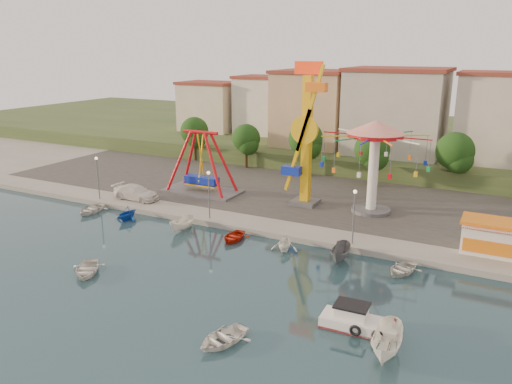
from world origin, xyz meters
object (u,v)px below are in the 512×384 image
Objects in this scene: skiff at (388,343)px; van at (136,192)px; kamikaze_tower at (307,138)px; wave_swinger at (375,146)px; cabin_motorboat at (358,322)px; pirate_ship_ride at (201,163)px; rowboat_a at (87,269)px.

van is (-34.85, 17.70, 0.58)m from skiff.
van is (-19.37, -7.33, -7.12)m from kamikaze_tower.
wave_swinger is 25.63m from cabin_motorboat.
pirate_ship_ride is at bearing -174.74° from wave_swinger.
kamikaze_tower reaches higher than wave_swinger.
pirate_ship_ride is at bearing 137.20° from skiff.
pirate_ship_ride is 0.61× the size of kamikaze_tower.
cabin_motorboat is at bearing -29.37° from rowboat_a.
rowboat_a is 19.96m from van.
van is (-9.46, 17.55, 1.07)m from rowboat_a.
van reaches higher than rowboat_a.
pirate_ship_ride is 21.88m from wave_swinger.
rowboat_a is at bearing -111.73° from kamikaze_tower.
pirate_ship_ride is 2.55× the size of rowboat_a.
wave_swinger is 28.17m from skiff.
cabin_motorboat is 1.14× the size of skiff.
wave_swinger reaches higher than pirate_ship_ride.
skiff is 0.77× the size of van.
wave_swinger is (21.46, 1.98, 3.80)m from pirate_ship_ride.
cabin_motorboat is 3.35m from skiff.
rowboat_a is at bearing 176.16° from skiff.
kamikaze_tower reaches higher than van.
wave_swinger is 28.98m from van.
pirate_ship_ride is 2.17× the size of skiff.
kamikaze_tower is at bearing -68.65° from van.
cabin_motorboat is 22.98m from rowboat_a.
pirate_ship_ride is 38.14m from skiff.
van is (-32.35, 15.51, 0.98)m from cabin_motorboat.
rowboat_a is (-9.91, -24.87, -8.18)m from kamikaze_tower.
rowboat_a is at bearing -124.02° from wave_swinger.
kamikaze_tower is at bearing 118.24° from skiff.
van reaches higher than skiff.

